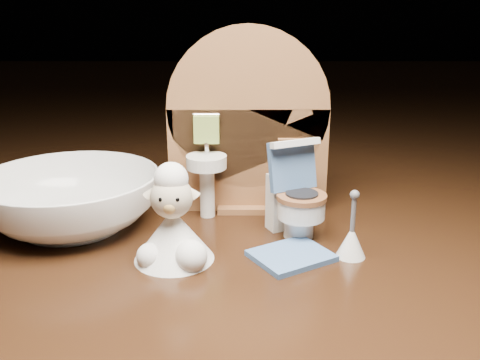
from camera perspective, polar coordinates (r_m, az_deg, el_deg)
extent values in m
cube|color=black|center=(0.42, 0.90, -12.61)|extent=(2.50, 2.50, 0.10)
cube|color=brown|center=(0.44, 0.84, 2.23)|extent=(0.13, 0.02, 0.09)
cylinder|color=brown|center=(0.43, 0.87, 7.71)|extent=(0.13, 0.02, 0.13)
cube|color=brown|center=(0.46, 0.82, -2.67)|extent=(0.05, 0.04, 0.01)
cylinder|color=white|center=(0.43, -3.52, -1.12)|extent=(0.01, 0.01, 0.04)
cylinder|color=white|center=(0.42, -3.61, 1.95)|extent=(0.03, 0.03, 0.01)
cylinder|color=silver|center=(0.43, -3.56, 3.58)|extent=(0.00, 0.00, 0.01)
cube|color=#8EAA46|center=(0.42, -3.60, 5.40)|extent=(0.02, 0.01, 0.02)
cube|color=brown|center=(0.43, 5.65, 2.99)|extent=(0.02, 0.01, 0.02)
cylinder|color=beige|center=(0.43, 5.70, 2.00)|extent=(0.02, 0.02, 0.02)
cylinder|color=white|center=(0.40, 6.27, -4.92)|extent=(0.02, 0.02, 0.02)
cylinder|color=white|center=(0.39, 6.56, -2.98)|extent=(0.03, 0.03, 0.01)
cylinder|color=brown|center=(0.39, 6.60, -1.79)|extent=(0.04, 0.04, 0.00)
cube|color=white|center=(0.41, 4.97, -2.21)|extent=(0.03, 0.02, 0.04)
cube|color=#45689C|center=(0.40, 5.58, 1.57)|extent=(0.04, 0.03, 0.04)
cube|color=white|center=(0.39, 5.93, 3.95)|extent=(0.04, 0.02, 0.01)
cylinder|color=#B4CF3A|center=(0.41, 6.09, 1.59)|extent=(0.01, 0.01, 0.01)
cube|color=#45689C|center=(0.37, 5.49, -8.04)|extent=(0.06, 0.06, 0.00)
cone|color=white|center=(0.38, 11.79, -6.44)|extent=(0.02, 0.02, 0.02)
cylinder|color=#59595B|center=(0.37, 12.00, -3.56)|extent=(0.00, 0.00, 0.03)
sphere|color=#59595B|center=(0.36, 12.14, -1.55)|extent=(0.01, 0.01, 0.01)
cone|color=white|center=(0.36, -7.11, -5.77)|extent=(0.05, 0.05, 0.04)
sphere|color=white|center=(0.35, -5.26, -8.10)|extent=(0.02, 0.02, 0.02)
sphere|color=white|center=(0.36, -9.56, -8.02)|extent=(0.02, 0.02, 0.02)
sphere|color=beige|center=(0.35, -7.32, -1.84)|extent=(0.03, 0.03, 0.03)
sphere|color=tan|center=(0.34, -7.50, -2.84)|extent=(0.01, 0.01, 0.01)
sphere|color=white|center=(0.35, -7.36, 0.08)|extent=(0.02, 0.02, 0.02)
cone|color=beige|center=(0.35, -9.35, -1.18)|extent=(0.01, 0.01, 0.01)
cone|color=beige|center=(0.35, -5.25, -1.19)|extent=(0.01, 0.01, 0.01)
sphere|color=black|center=(0.34, -8.40, -2.07)|extent=(0.00, 0.00, 0.00)
sphere|color=black|center=(0.34, -6.73, -2.08)|extent=(0.00, 0.00, 0.00)
imported|color=white|center=(0.43, -17.58, -2.11)|extent=(0.16, 0.16, 0.04)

